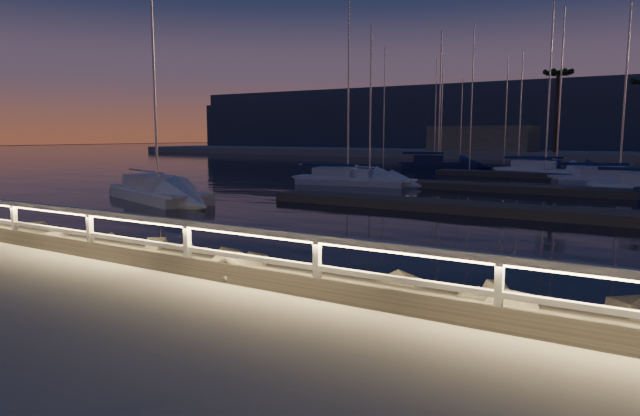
# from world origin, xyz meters

# --- Properties ---
(ground) EXTENTS (400.00, 400.00, 0.00)m
(ground) POSITION_xyz_m (0.00, 0.00, 0.00)
(ground) COLOR gray
(ground) RESTS_ON ground
(harbor_water) EXTENTS (400.00, 440.00, 0.60)m
(harbor_water) POSITION_xyz_m (0.00, 31.22, -0.97)
(harbor_water) COLOR black
(harbor_water) RESTS_ON ground
(guard_rail) EXTENTS (44.11, 0.12, 1.06)m
(guard_rail) POSITION_xyz_m (-0.07, -0.00, 0.77)
(guard_rail) COLOR silver
(guard_rail) RESTS_ON ground
(riprap) EXTENTS (26.16, 2.97, 1.35)m
(riprap) POSITION_xyz_m (-2.32, 1.18, -0.15)
(riprap) COLOR #646156
(riprap) RESTS_ON ground
(floating_docks) EXTENTS (22.00, 36.00, 0.40)m
(floating_docks) POSITION_xyz_m (0.00, 32.50, -0.40)
(floating_docks) COLOR #5B524B
(floating_docks) RESTS_ON ground
(far_shore) EXTENTS (160.00, 14.00, 5.20)m
(far_shore) POSITION_xyz_m (-0.12, 74.05, 0.29)
(far_shore) COLOR gray
(far_shore) RESTS_ON ground
(palm_left) EXTENTS (3.00, 3.00, 11.20)m
(palm_left) POSITION_xyz_m (-8.00, 72.00, 10.14)
(palm_left) COLOR #4A3522
(palm_left) RESTS_ON ground
(distant_hills) EXTENTS (230.00, 37.50, 18.00)m
(distant_hills) POSITION_xyz_m (-22.13, 133.69, 4.74)
(distant_hills) COLOR #3A485B
(distant_hills) RESTS_ON ground
(sailboat_a) EXTENTS (6.16, 2.21, 10.35)m
(sailboat_a) POSITION_xyz_m (-11.23, 25.32, -0.20)
(sailboat_a) COLOR silver
(sailboat_a) RESTS_ON ground
(sailboat_b) EXTENTS (8.23, 4.75, 13.56)m
(sailboat_b) POSITION_xyz_m (-16.39, 12.07, -0.15)
(sailboat_b) COLOR silver
(sailboat_b) RESTS_ON ground
(sailboat_f) EXTENTS (7.50, 3.40, 12.35)m
(sailboat_f) POSITION_xyz_m (-12.67, 24.88, -0.18)
(sailboat_f) COLOR silver
(sailboat_f) RESTS_ON ground
(sailboat_j) EXTENTS (8.19, 3.26, 13.59)m
(sailboat_j) POSITION_xyz_m (-2.78, 42.26, -0.15)
(sailboat_j) COLOR navy
(sailboat_j) RESTS_ON ground
(sailboat_k) EXTENTS (8.74, 5.21, 14.37)m
(sailboat_k) POSITION_xyz_m (2.54, 33.76, -0.16)
(sailboat_k) COLOR silver
(sailboat_k) RESTS_ON ground
(sailboat_m) EXTENTS (7.98, 5.16, 13.35)m
(sailboat_m) POSITION_xyz_m (-14.29, 45.79, -0.13)
(sailboat_m) COLOR navy
(sailboat_m) RESTS_ON ground
(sailboat_n) EXTENTS (8.34, 4.59, 13.71)m
(sailboat_n) POSITION_xyz_m (-3.14, 39.76, -0.15)
(sailboat_n) COLOR silver
(sailboat_n) RESTS_ON ground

